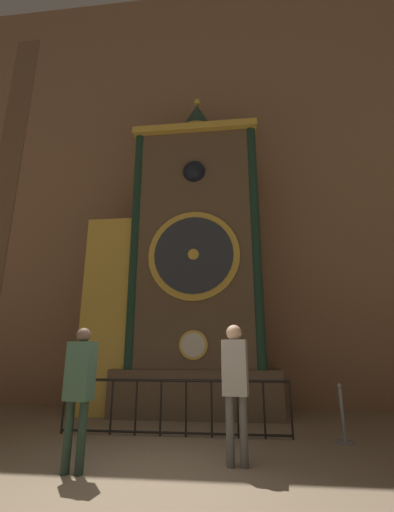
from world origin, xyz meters
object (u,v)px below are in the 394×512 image
Objects in this scene: visitor_near at (79,383)px; visitor_far at (235,378)px; stanchion_post at (343,424)px; clock_tower at (184,267)px.

visitor_far is at bearing 23.54° from visitor_near.
visitor_near is at bearing -153.05° from stanchion_post.
clock_tower is 5.08× the size of visitor_near.
stanchion_post is at bearing 48.00° from visitor_far.
visitor_far is at bearing -140.89° from stanchion_post.
stanchion_post is (1.76, 1.43, -0.81)m from visitor_far.
stanchion_post is (3.07, -2.29, -3.34)m from clock_tower.
visitor_far is (2.02, 0.49, 0.05)m from visitor_near.
clock_tower is 4.99m from visitor_near.
visitor_far reaches higher than visitor_near.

